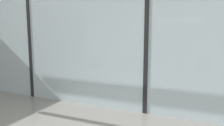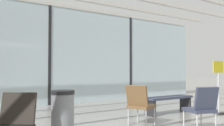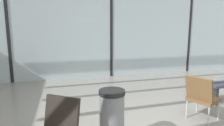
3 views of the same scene
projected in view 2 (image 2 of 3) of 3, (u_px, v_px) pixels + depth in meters
name	position (u px, v px, depth m)	size (l,w,h in m)	color
glass_curtain_wall	(49.00, 55.00, 8.15)	(14.00, 0.08, 3.43)	silver
window_mullion_1	(49.00, 55.00, 8.15)	(0.10, 0.12, 3.43)	black
window_mullion_2	(130.00, 58.00, 10.06)	(0.10, 0.12, 3.43)	black
parked_airplane	(20.00, 51.00, 13.74)	(13.54, 4.60, 4.60)	silver
lounge_chair_0	(14.00, 122.00, 3.17)	(0.70, 0.71, 0.87)	#28231E
lounge_chair_2	(202.00, 106.00, 4.57)	(0.60, 0.63, 0.87)	#33384C
lounge_chair_3	(140.00, 102.00, 5.06)	(0.67, 0.64, 0.87)	brown
waiting_bench	(169.00, 100.00, 6.46)	(1.50, 0.41, 0.47)	#33384C
trash_bin	(63.00, 117.00, 3.77)	(0.38, 0.38, 0.86)	slate
info_sign	(218.00, 89.00, 6.49)	(0.44, 0.32, 1.44)	#333333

